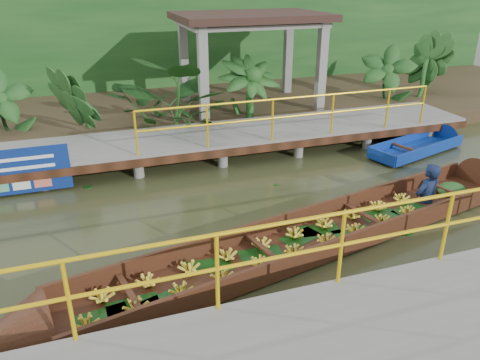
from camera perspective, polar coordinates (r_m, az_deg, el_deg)
name	(u,v)px	position (r m, az deg, el deg)	size (l,w,h in m)	color
ground	(214,225)	(8.71, -3.23, -5.47)	(80.00, 80.00, 0.00)	#2E3219
land_strip	(150,110)	(15.50, -10.95, 8.36)	(30.00, 8.00, 0.45)	#352C1A
far_dock	(176,142)	(11.58, -7.86, 4.58)	(16.00, 2.06, 1.66)	slate
pavilion	(251,26)	(14.58, 1.30, 18.21)	(4.40, 3.00, 3.00)	slate
foliage_backdrop	(135,43)	(17.59, -12.72, 15.96)	(30.00, 0.80, 4.00)	#144117
vendor_boat	(328,230)	(8.27, 10.65, -5.96)	(10.90, 3.31, 2.09)	#341B0E
moored_blue_boat	(434,142)	(13.53, 22.55, 4.28)	(3.33, 1.71, 0.77)	navy
tropical_plants	(237,82)	(13.62, -0.31, 11.90)	(14.57, 1.57, 1.96)	#144117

